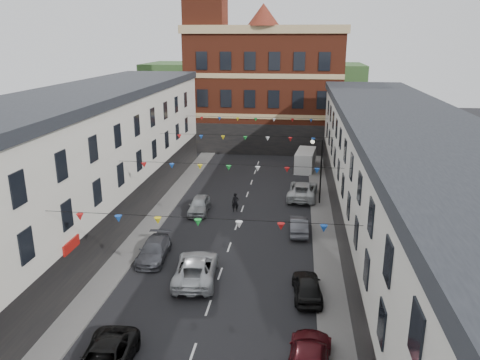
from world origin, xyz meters
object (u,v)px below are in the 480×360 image
at_px(car_right_d, 307,287).
at_px(pedestrian, 235,202).
at_px(car_right_f, 303,190).
at_px(white_van, 305,160).
at_px(street_lamp, 319,163).
at_px(car_right_e, 299,225).
at_px(car_left_e, 199,205).
at_px(car_left_d, 154,250).
at_px(car_right_c, 309,357).
at_px(moving_car, 196,268).

xyz_separation_m(car_right_d, pedestrian, (-6.03, 13.36, 0.17)).
bearing_deg(car_right_f, car_right_d, 95.13).
height_order(car_right_f, white_van, white_van).
height_order(street_lamp, pedestrian, street_lamp).
xyz_separation_m(car_right_f, white_van, (0.32, 10.02, 0.34)).
bearing_deg(car_right_e, pedestrian, -38.02).
distance_m(car_right_e, pedestrian, 6.81).
distance_m(car_right_d, pedestrian, 14.66).
bearing_deg(white_van, car_left_e, -114.78).
distance_m(car_right_f, white_van, 10.03).
distance_m(car_left_e, pedestrian, 3.13).
xyz_separation_m(car_left_d, pedestrian, (4.31, 9.67, 0.20)).
height_order(car_right_c, car_right_e, car_right_c).
relative_size(car_right_c, moving_car, 0.87).
bearing_deg(car_left_e, car_right_e, -24.22).
relative_size(car_left_d, white_van, 0.87).
bearing_deg(pedestrian, car_left_d, -122.59).
distance_m(moving_car, white_van, 27.45).
height_order(car_left_d, white_van, white_van).
bearing_deg(pedestrian, white_van, 58.42).
xyz_separation_m(street_lamp, car_right_f, (-1.27, 1.65, -3.13)).
bearing_deg(car_right_d, car_left_d, -24.25).
bearing_deg(car_right_c, car_left_e, -58.96).
xyz_separation_m(car_right_f, pedestrian, (-5.80, -4.41, 0.07)).
relative_size(car_left_d, moving_car, 0.82).
distance_m(car_left_e, car_right_e, 9.22).
relative_size(street_lamp, moving_car, 1.11).
relative_size(car_right_f, pedestrian, 3.31).
bearing_deg(car_right_c, car_right_d, -84.43).
bearing_deg(car_left_e, moving_car, -81.48).
bearing_deg(street_lamp, car_right_c, -92.68).
bearing_deg(car_right_f, car_right_e, 92.30).
height_order(car_right_c, car_right_d, car_right_c).
height_order(car_left_d, car_right_f, car_right_f).
bearing_deg(street_lamp, car_left_d, -132.47).
distance_m(car_right_f, moving_car, 17.81).
bearing_deg(car_right_e, street_lamp, -105.02).
distance_m(car_right_e, moving_car, 10.28).
height_order(street_lamp, car_right_e, street_lamp).
distance_m(car_left_d, white_van, 26.27).
xyz_separation_m(car_right_e, white_van, (0.64, 18.45, 0.48)).
bearing_deg(white_van, car_right_d, -83.51).
bearing_deg(car_right_d, white_van, -94.78).
bearing_deg(car_right_d, car_right_e, -91.30).
distance_m(car_left_e, moving_car, 11.73).
height_order(car_right_f, moving_car, car_right_f).
bearing_deg(pedestrian, car_right_c, -81.56).
height_order(car_left_e, white_van, white_van).
distance_m(car_left_d, car_left_e, 9.16).
distance_m(car_right_d, white_van, 27.80).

